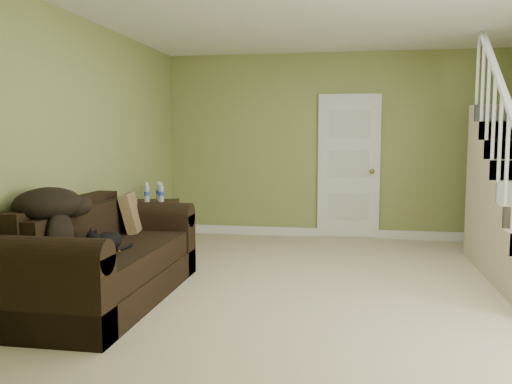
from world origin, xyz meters
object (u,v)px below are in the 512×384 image
at_px(sofa, 102,263).
at_px(cat, 106,242).
at_px(banana, 108,255).
at_px(side_table, 156,227).

relative_size(sofa, cat, 4.77).
distance_m(sofa, cat, 0.31).
height_order(cat, banana, cat).
bearing_deg(banana, sofa, 102.12).
relative_size(side_table, banana, 4.27).
bearing_deg(sofa, banana, -57.98).
relative_size(sofa, banana, 10.74).
xyz_separation_m(side_table, cat, (0.30, -1.99, 0.23)).
relative_size(cat, banana, 2.25).
bearing_deg(side_table, sofa, -84.63).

